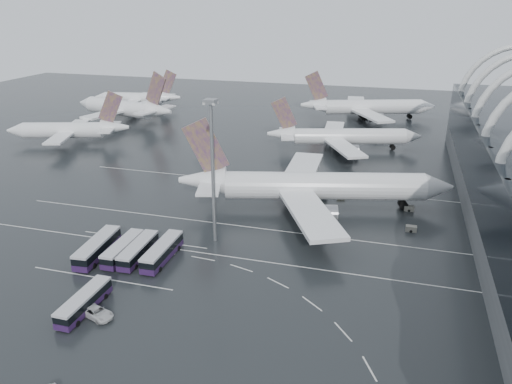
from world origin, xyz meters
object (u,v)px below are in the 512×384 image
(airliner_gate_b, at_px, (341,137))
(bus_row_near_c, at_px, (138,250))
(jet_remote_west, at_px, (71,130))
(gse_cart_belly_c, at_px, (314,217))
(airliner_gate_c, at_px, (366,107))
(van_curve_a, at_px, (97,312))
(gse_cart_belly_b, at_px, (409,208))
(bus_row_far_c, at_px, (84,302))
(gse_cart_belly_e, at_px, (341,195))
(gse_cart_belly_d, at_px, (411,229))
(bus_row_near_a, at_px, (97,248))
(floodlight_mast, at_px, (212,155))
(airliner_main, at_px, (310,187))
(jet_remote_mid, at_px, (125,109))
(jet_remote_far, at_px, (138,99))
(bus_row_near_d, at_px, (162,251))
(bus_row_near_b, at_px, (123,249))

(airliner_gate_b, xyz_separation_m, bus_row_near_c, (-28.01, -85.52, -2.70))
(jet_remote_west, distance_m, gse_cart_belly_c, 99.95)
(airliner_gate_c, bearing_deg, airliner_gate_b, -113.04)
(airliner_gate_c, height_order, van_curve_a, airliner_gate_c)
(bus_row_near_c, height_order, gse_cart_belly_b, bus_row_near_c)
(bus_row_far_c, height_order, gse_cart_belly_c, bus_row_far_c)
(airliner_gate_c, distance_m, gse_cart_belly_e, 90.81)
(gse_cart_belly_d, relative_size, gse_cart_belly_e, 1.13)
(bus_row_near_a, height_order, floodlight_mast, floodlight_mast)
(airliner_main, bearing_deg, bus_row_far_c, -131.89)
(jet_remote_mid, height_order, jet_remote_far, jet_remote_mid)
(bus_row_near_d, xyz_separation_m, gse_cart_belly_e, (28.77, 42.28, -1.25))
(airliner_gate_c, relative_size, bus_row_near_a, 3.86)
(airliner_gate_b, bearing_deg, jet_remote_mid, 153.85)
(jet_remote_far, xyz_separation_m, bus_row_near_c, (69.03, -127.05, -2.87))
(gse_cart_belly_e, bearing_deg, gse_cart_belly_c, -105.61)
(airliner_gate_c, xyz_separation_m, bus_row_near_c, (-31.97, -133.62, -3.29))
(floodlight_mast, xyz_separation_m, gse_cart_belly_e, (22.07, 31.65, -17.88))
(gse_cart_belly_c, bearing_deg, gse_cart_belly_d, -1.25)
(bus_row_near_b, height_order, bus_row_far_c, bus_row_near_b)
(airliner_gate_b, relative_size, bus_row_near_a, 3.51)
(jet_remote_far, bearing_deg, airliner_main, 126.52)
(bus_row_far_c, bearing_deg, bus_row_near_c, 0.71)
(bus_row_near_a, bearing_deg, bus_row_near_d, -85.25)
(bus_row_far_c, bearing_deg, gse_cart_belly_d, -48.08)
(gse_cart_belly_c, height_order, gse_cart_belly_d, gse_cart_belly_d)
(jet_remote_west, height_order, gse_cart_belly_c, jet_remote_west)
(airliner_main, bearing_deg, jet_remote_west, 144.97)
(bus_row_near_c, relative_size, gse_cart_belly_d, 5.54)
(jet_remote_west, bearing_deg, van_curve_a, 109.48)
(airliner_main, bearing_deg, bus_row_near_a, -149.28)
(gse_cart_belly_b, bearing_deg, airliner_main, -168.03)
(jet_remote_mid, height_order, bus_row_near_a, jet_remote_mid)
(bus_row_near_b, relative_size, gse_cart_belly_c, 6.32)
(airliner_gate_b, bearing_deg, bus_row_near_d, -121.36)
(jet_remote_west, distance_m, jet_remote_far, 60.11)
(gse_cart_belly_c, height_order, gse_cart_belly_e, gse_cart_belly_e)
(bus_row_near_a, relative_size, gse_cart_belly_c, 7.13)
(airliner_gate_b, relative_size, gse_cart_belly_b, 22.11)
(jet_remote_west, relative_size, gse_cart_belly_d, 17.92)
(jet_remote_far, relative_size, gse_cart_belly_e, 20.07)
(bus_row_near_c, xyz_separation_m, gse_cart_belly_c, (29.21, 27.55, -1.17))
(jet_remote_mid, height_order, van_curve_a, jet_remote_mid)
(jet_remote_mid, distance_m, bus_row_near_a, 115.93)
(gse_cart_belly_b, bearing_deg, jet_remote_far, 143.38)
(airliner_main, distance_m, van_curve_a, 58.19)
(jet_remote_far, distance_m, bus_row_near_c, 144.62)
(floodlight_mast, relative_size, gse_cart_belly_b, 12.95)
(van_curve_a, distance_m, floodlight_mast, 36.06)
(bus_row_near_b, height_order, floodlight_mast, floodlight_mast)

